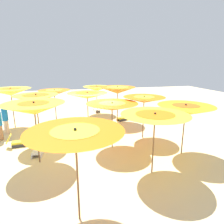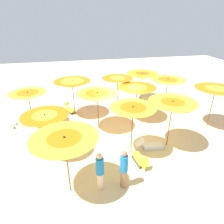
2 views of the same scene
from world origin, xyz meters
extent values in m
cube|color=beige|center=(0.00, 0.00, -0.02)|extent=(38.84, 38.84, 0.04)
cylinder|color=brown|center=(-2.56, -3.56, 0.95)|extent=(0.05, 0.05, 1.91)
cone|color=yellow|center=(-2.56, -3.56, 1.91)|extent=(2.27, 2.27, 0.43)
cone|color=orange|center=(-2.56, -3.56, 2.02)|extent=(1.11, 1.11, 0.21)
sphere|color=black|center=(-2.56, -3.56, 2.15)|extent=(0.07, 0.07, 0.07)
cylinder|color=brown|center=(-0.48, -2.64, 1.00)|extent=(0.05, 0.05, 2.01)
cone|color=orange|center=(-0.48, -2.64, 2.01)|extent=(2.10, 2.10, 0.30)
cone|color=yellow|center=(-0.48, -2.64, 2.09)|extent=(1.03, 1.03, 0.15)
sphere|color=black|center=(-0.48, -2.64, 2.19)|extent=(0.07, 0.07, 0.07)
cylinder|color=brown|center=(2.51, -2.09, 1.05)|extent=(0.05, 0.05, 2.10)
cone|color=orange|center=(2.51, -2.09, 2.10)|extent=(2.27, 2.27, 0.43)
cone|color=yellow|center=(2.51, -2.09, 2.18)|extent=(1.38, 1.38, 0.26)
sphere|color=black|center=(2.51, -2.09, 2.34)|extent=(0.07, 0.07, 0.07)
cylinder|color=brown|center=(4.98, -1.15, 0.96)|extent=(0.05, 0.05, 1.92)
cone|color=yellow|center=(4.98, -1.15, 1.92)|extent=(2.03, 2.03, 0.34)
cone|color=orange|center=(4.98, -1.15, 2.00)|extent=(1.21, 1.21, 0.20)
sphere|color=black|center=(4.98, -1.15, 2.12)|extent=(0.07, 0.07, 0.07)
cylinder|color=brown|center=(-3.63, -1.67, 0.98)|extent=(0.05, 0.05, 1.96)
cone|color=yellow|center=(-3.63, -1.67, 1.96)|extent=(2.29, 2.29, 0.37)
cone|color=orange|center=(-3.63, -1.67, 2.05)|extent=(1.30, 1.30, 0.21)
sphere|color=black|center=(-3.63, -1.67, 2.18)|extent=(0.07, 0.07, 0.07)
cylinder|color=brown|center=(-1.23, -0.81, 0.96)|extent=(0.05, 0.05, 1.92)
cone|color=orange|center=(-1.23, -0.81, 1.92)|extent=(2.30, 2.30, 0.33)
cone|color=yellow|center=(-1.23, -0.81, 2.00)|extent=(1.17, 1.17, 0.17)
sphere|color=black|center=(-1.23, -0.81, 2.11)|extent=(0.07, 0.07, 0.07)
cylinder|color=brown|center=(1.25, -0.02, 1.02)|extent=(0.05, 0.05, 2.03)
cone|color=yellow|center=(1.25, -0.02, 2.03)|extent=(2.22, 2.22, 0.32)
cone|color=orange|center=(1.25, -0.02, 2.11)|extent=(1.28, 1.28, 0.18)
sphere|color=black|center=(1.25, -0.02, 2.22)|extent=(0.07, 0.07, 0.07)
cylinder|color=brown|center=(3.81, 1.85, 0.95)|extent=(0.05, 0.05, 1.90)
cone|color=orange|center=(3.81, 1.85, 1.90)|extent=(2.06, 2.06, 0.34)
cone|color=yellow|center=(3.81, 1.85, 1.99)|extent=(1.07, 1.07, 0.17)
sphere|color=black|center=(3.81, 1.85, 2.10)|extent=(0.07, 0.07, 0.07)
cylinder|color=brown|center=(-5.12, 0.99, 1.08)|extent=(0.05, 0.05, 2.16)
cone|color=orange|center=(-5.12, 0.99, 2.16)|extent=(2.21, 2.21, 0.36)
cone|color=yellow|center=(-5.12, 0.99, 2.25)|extent=(1.09, 1.09, 0.18)
sphere|color=black|center=(-5.12, 0.99, 2.37)|extent=(0.07, 0.07, 0.07)
cylinder|color=brown|center=(-1.89, 2.30, 1.08)|extent=(0.05, 0.05, 2.16)
cone|color=yellow|center=(-1.89, 2.30, 2.16)|extent=(2.24, 2.24, 0.44)
cone|color=orange|center=(-1.89, 2.30, 2.27)|extent=(1.10, 1.10, 0.22)
sphere|color=black|center=(-1.89, 2.30, 2.40)|extent=(0.07, 0.07, 0.07)
cylinder|color=brown|center=(0.06, 2.48, 1.10)|extent=(0.05, 0.05, 2.20)
cone|color=yellow|center=(0.06, 2.48, 2.20)|extent=(2.01, 2.01, 0.35)
cone|color=orange|center=(0.06, 2.48, 2.28)|extent=(1.19, 1.19, 0.21)
sphere|color=black|center=(0.06, 2.48, 2.40)|extent=(0.07, 0.07, 0.07)
cylinder|color=brown|center=(2.96, 4.24, 1.08)|extent=(0.05, 0.05, 2.15)
cone|color=yellow|center=(2.96, 4.24, 2.15)|extent=(2.27, 2.27, 0.40)
cone|color=orange|center=(2.96, 4.24, 2.26)|extent=(1.14, 1.14, 0.20)
sphere|color=black|center=(2.96, 4.24, 2.38)|extent=(0.07, 0.07, 0.07)
cube|color=silver|center=(5.55, -1.35, 0.07)|extent=(0.90, 0.16, 0.14)
cube|color=silver|center=(5.50, -1.01, 0.07)|extent=(0.90, 0.16, 0.14)
cube|color=white|center=(5.53, -1.18, 0.19)|extent=(0.94, 0.47, 0.10)
cube|color=white|center=(6.11, -1.10, 0.40)|extent=(0.36, 0.39, 0.36)
cube|color=#333338|center=(2.62, -2.61, 0.07)|extent=(0.38, 0.75, 0.14)
cube|color=#333338|center=(2.92, -2.47, 0.07)|extent=(0.38, 0.75, 0.14)
cube|color=yellow|center=(2.77, -2.54, 0.19)|extent=(0.65, 0.88, 0.10)
cube|color=yellow|center=(3.02, -3.06, 0.41)|extent=(0.46, 0.48, 0.37)
cube|color=#333338|center=(0.08, 3.28, 0.07)|extent=(0.13, 0.89, 0.14)
cube|color=#333338|center=(-0.24, 3.24, 0.07)|extent=(0.13, 0.89, 0.14)
cube|color=yellow|center=(-0.08, 3.26, 0.19)|extent=(0.42, 0.92, 0.10)
cube|color=yellow|center=(-0.14, 3.80, 0.42)|extent=(0.35, 0.29, 0.39)
cube|color=silver|center=(-1.10, 2.25, 0.07)|extent=(0.95, 0.12, 0.14)
cube|color=silver|center=(-1.07, 2.60, 0.07)|extent=(0.95, 0.12, 0.14)
cube|color=white|center=(-1.08, 2.42, 0.19)|extent=(0.98, 0.44, 0.10)
cube|color=white|center=(-0.42, 2.36, 0.41)|extent=(0.44, 0.39, 0.38)
cylinder|color=beige|center=(1.84, 4.40, 0.38)|extent=(0.24, 0.24, 0.76)
cylinder|color=#1972BF|center=(1.84, 4.40, 1.10)|extent=(0.30, 0.30, 0.67)
sphere|color=beige|center=(1.84, 4.40, 1.53)|extent=(0.21, 0.21, 0.21)
cylinder|color=#A3704C|center=(0.96, 4.45, 0.38)|extent=(0.24, 0.24, 0.77)
camera|label=1|loc=(-9.17, 1.15, 3.78)|focal=30.62mm
camera|label=2|loc=(2.56, 9.87, 5.94)|focal=31.87mm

